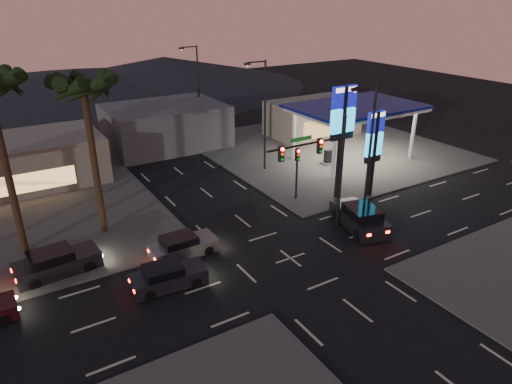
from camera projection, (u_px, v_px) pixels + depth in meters
ground at (290, 258)px, 28.44m from camera, size 140.00×140.00×0.00m
corner_lot_ne at (326, 148)px, 48.60m from camera, size 24.00×24.00×0.12m
gas_station at (356, 109)px, 43.47m from camera, size 12.20×8.20×5.47m
convenience_store at (312, 118)px, 52.69m from camera, size 10.00×6.00×4.00m
pylon_sign_tall at (343, 121)px, 34.27m from camera, size 2.20×0.35×9.00m
pylon_sign_short at (374, 141)px, 35.38m from camera, size 1.60×0.35×7.00m
traffic_signal_mast at (322, 160)px, 29.71m from camera, size 6.10×0.39×8.00m
pedestal_signal at (297, 166)px, 35.37m from camera, size 0.32×0.39×4.30m
streetlight_near at (368, 149)px, 30.20m from camera, size 2.14×0.25×10.00m
streetlight_mid at (263, 110)px, 40.37m from camera, size 2.14×0.25×10.00m
streetlight_far at (197, 85)px, 51.32m from camera, size 2.14×0.25×10.00m
palm_a at (84, 96)px, 27.80m from camera, size 4.41×4.41×10.86m
building_far_west at (2, 165)px, 38.14m from camera, size 16.00×8.00×4.00m
building_far_mid at (165, 126)px, 48.86m from camera, size 12.00×9.00×4.40m
hill_right at (165, 71)px, 81.56m from camera, size 50.00×50.00×5.00m
hill_center at (78, 82)px, 74.58m from camera, size 60.00×60.00×4.00m
car_lane_a_front at (168, 277)px, 25.45m from camera, size 4.33×2.04×1.38m
car_lane_b_front at (183, 246)px, 28.51m from camera, size 4.33×1.87×1.40m
car_lane_b_mid at (56, 263)px, 26.59m from camera, size 4.95×2.36×1.57m
suv_station at (360, 218)px, 31.86m from camera, size 3.30×5.43×1.70m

